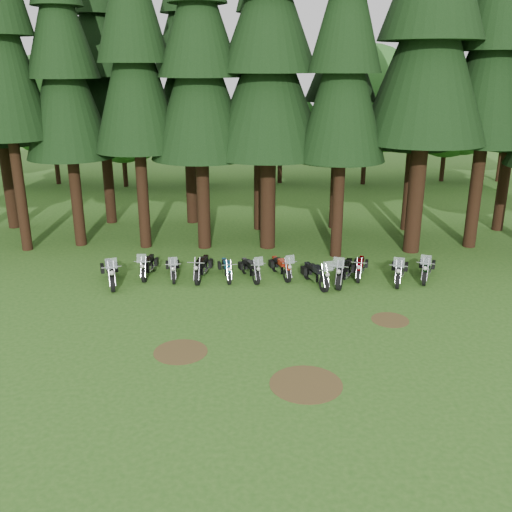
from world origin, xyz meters
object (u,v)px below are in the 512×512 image
at_px(motorcycle_1, 148,266).
at_px(motorcycle_10, 399,271).
at_px(motorcycle_5, 250,269).
at_px(motorcycle_9, 360,268).
at_px(motorcycle_11, 426,269).
at_px(motorcycle_4, 226,270).
at_px(motorcycle_3, 202,268).
at_px(motorcycle_6, 281,267).
at_px(motorcycle_7, 316,275).
at_px(motorcycle_2, 173,269).
at_px(motorcycle_0, 110,273).
at_px(motorcycle_8, 344,272).

relative_size(motorcycle_1, motorcycle_10, 0.94).
xyz_separation_m(motorcycle_1, motorcycle_5, (4.60, -0.34, -0.02)).
relative_size(motorcycle_9, motorcycle_10, 0.88).
relative_size(motorcycle_9, motorcycle_11, 0.90).
distance_m(motorcycle_4, motorcycle_5, 1.06).
xyz_separation_m(motorcycle_3, motorcycle_6, (3.52, 0.20, -0.03)).
height_order(motorcycle_5, motorcycle_7, motorcycle_7).
bearing_deg(motorcycle_4, motorcycle_7, -23.63).
xyz_separation_m(motorcycle_5, motorcycle_6, (1.37, 0.26, -0.00)).
distance_m(motorcycle_2, motorcycle_7, 6.32).
xyz_separation_m(motorcycle_0, motorcycle_3, (3.86, 0.77, -0.05)).
relative_size(motorcycle_3, motorcycle_8, 0.96).
height_order(motorcycle_2, motorcycle_9, motorcycle_2).
height_order(motorcycle_1, motorcycle_9, motorcycle_1).
height_order(motorcycle_0, motorcycle_6, motorcycle_0).
height_order(motorcycle_2, motorcycle_11, motorcycle_11).
bearing_deg(motorcycle_6, motorcycle_3, 163.18).
relative_size(motorcycle_5, motorcycle_11, 0.91).
bearing_deg(motorcycle_1, motorcycle_9, 1.90).
bearing_deg(motorcycle_0, motorcycle_11, -15.52).
distance_m(motorcycle_1, motorcycle_6, 5.97).
distance_m(motorcycle_6, motorcycle_11, 6.40).
bearing_deg(motorcycle_1, motorcycle_2, -9.95).
height_order(motorcycle_0, motorcycle_7, motorcycle_0).
relative_size(motorcycle_2, motorcycle_5, 1.00).
relative_size(motorcycle_2, motorcycle_11, 0.91).
bearing_deg(motorcycle_9, motorcycle_0, -160.47).
bearing_deg(motorcycle_1, motorcycle_4, -2.30).
bearing_deg(motorcycle_4, motorcycle_2, 167.85).
height_order(motorcycle_10, motorcycle_11, motorcycle_10).
bearing_deg(motorcycle_11, motorcycle_0, -157.25).
xyz_separation_m(motorcycle_10, motorcycle_11, (1.28, 0.34, -0.01)).
distance_m(motorcycle_0, motorcycle_5, 6.06).
bearing_deg(motorcycle_5, motorcycle_1, 154.55).
relative_size(motorcycle_3, motorcycle_9, 1.12).
bearing_deg(motorcycle_10, motorcycle_8, -159.67).
distance_m(motorcycle_2, motorcycle_5, 3.44).
height_order(motorcycle_4, motorcycle_6, motorcycle_6).
bearing_deg(motorcycle_5, motorcycle_4, 155.80).
bearing_deg(motorcycle_1, motorcycle_3, -4.20).
height_order(motorcycle_1, motorcycle_3, motorcycle_1).
height_order(motorcycle_3, motorcycle_10, motorcycle_10).
bearing_deg(motorcycle_6, motorcycle_5, 170.75).
xyz_separation_m(motorcycle_7, motorcycle_10, (3.67, 0.44, 0.01)).
xyz_separation_m(motorcycle_4, motorcycle_6, (2.43, 0.21, 0.03)).
relative_size(motorcycle_3, motorcycle_5, 1.12).
relative_size(motorcycle_10, motorcycle_11, 1.03).
bearing_deg(motorcycle_4, motorcycle_0, 177.42).
relative_size(motorcycle_2, motorcycle_8, 0.86).
bearing_deg(motorcycle_10, motorcycle_7, -156.82).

